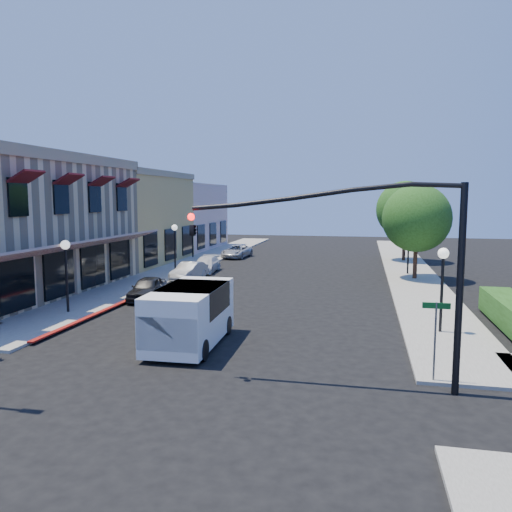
% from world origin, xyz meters
% --- Properties ---
extents(ground, '(120.00, 120.00, 0.00)m').
position_xyz_m(ground, '(0.00, 0.00, 0.00)').
color(ground, black).
rests_on(ground, ground).
extents(sidewalk_left, '(3.50, 50.00, 0.12)m').
position_xyz_m(sidewalk_left, '(-8.75, 27.00, 0.06)').
color(sidewalk_left, gray).
rests_on(sidewalk_left, ground).
extents(sidewalk_right, '(3.50, 50.00, 0.12)m').
position_xyz_m(sidewalk_right, '(8.75, 27.00, 0.06)').
color(sidewalk_right, gray).
rests_on(sidewalk_right, ground).
extents(curb_red_strip, '(0.25, 10.00, 0.06)m').
position_xyz_m(curb_red_strip, '(-6.90, 8.00, 0.00)').
color(curb_red_strip, maroon).
rests_on(curb_red_strip, ground).
extents(yellow_stucco_building, '(10.00, 12.00, 7.60)m').
position_xyz_m(yellow_stucco_building, '(-15.50, 26.00, 3.80)').
color(yellow_stucco_building, tan).
rests_on(yellow_stucco_building, ground).
extents(pink_stucco_building, '(10.00, 12.00, 7.00)m').
position_xyz_m(pink_stucco_building, '(-15.50, 38.00, 3.50)').
color(pink_stucco_building, '#CEA79C').
rests_on(pink_stucco_building, ground).
extents(street_tree_a, '(4.56, 4.56, 6.48)m').
position_xyz_m(street_tree_a, '(8.80, 22.00, 4.19)').
color(street_tree_a, '#362015').
rests_on(street_tree_a, ground).
extents(street_tree_b, '(4.94, 4.94, 7.02)m').
position_xyz_m(street_tree_b, '(8.80, 32.00, 4.54)').
color(street_tree_b, '#362015').
rests_on(street_tree_b, ground).
extents(signal_mast_arm, '(8.01, 0.39, 6.00)m').
position_xyz_m(signal_mast_arm, '(5.86, 1.50, 4.09)').
color(signal_mast_arm, black).
rests_on(signal_mast_arm, ground).
extents(street_name_sign, '(0.80, 0.06, 2.50)m').
position_xyz_m(street_name_sign, '(7.50, 2.20, 1.70)').
color(street_name_sign, '#595B5E').
rests_on(street_name_sign, ground).
extents(lamppost_left_near, '(0.44, 0.44, 3.57)m').
position_xyz_m(lamppost_left_near, '(-8.50, 8.00, 2.74)').
color(lamppost_left_near, black).
rests_on(lamppost_left_near, ground).
extents(lamppost_left_far, '(0.44, 0.44, 3.57)m').
position_xyz_m(lamppost_left_far, '(-8.50, 22.00, 2.74)').
color(lamppost_left_far, black).
rests_on(lamppost_left_far, ground).
extents(lamppost_right_near, '(0.44, 0.44, 3.57)m').
position_xyz_m(lamppost_right_near, '(8.50, 8.00, 2.74)').
color(lamppost_right_near, black).
rests_on(lamppost_right_near, ground).
extents(lamppost_right_far, '(0.44, 0.44, 3.57)m').
position_xyz_m(lamppost_right_far, '(8.50, 24.00, 2.74)').
color(lamppost_right_far, black).
rests_on(lamppost_right_far, ground).
extents(white_van, '(2.35, 5.09, 2.23)m').
position_xyz_m(white_van, '(-1.00, 4.37, 1.29)').
color(white_van, white).
rests_on(white_van, ground).
extents(parked_car_a, '(1.87, 3.79, 1.24)m').
position_xyz_m(parked_car_a, '(-6.20, 12.00, 0.62)').
color(parked_car_a, black).
rests_on(parked_car_a, ground).
extents(parked_car_b, '(1.66, 3.79, 1.21)m').
position_xyz_m(parked_car_b, '(-6.20, 18.67, 0.61)').
color(parked_car_b, '#AAADAF').
rests_on(parked_car_b, ground).
extents(parked_car_c, '(1.85, 4.05, 1.15)m').
position_xyz_m(parked_car_c, '(-6.20, 22.39, 0.57)').
color(parked_car_c, silver).
rests_on(parked_car_c, ground).
extents(parked_car_d, '(2.37, 4.44, 1.19)m').
position_xyz_m(parked_car_d, '(-6.20, 31.67, 0.59)').
color(parked_car_d, '#B1B3B6').
rests_on(parked_car_d, ground).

